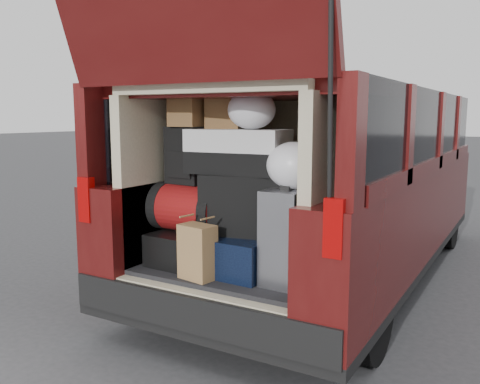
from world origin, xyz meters
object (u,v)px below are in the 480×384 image
object	(u,v)px
backpack	(187,155)
twotone_duffel	(238,151)
black_soft_case	(246,204)
red_duffel	(189,208)
kraft_bag	(197,252)
navy_hardshell	(244,252)
silver_roller	(290,236)
black_hardshell	(191,246)

from	to	relation	value
backpack	twotone_duffel	bearing A→B (deg)	7.26
black_soft_case	backpack	bearing A→B (deg)	169.51
twotone_duffel	black_soft_case	bearing A→B (deg)	-11.35
twotone_duffel	red_duffel	bearing A→B (deg)	-174.22
kraft_bag	navy_hardshell	bearing A→B (deg)	70.94
twotone_duffel	navy_hardshell	bearing A→B (deg)	-37.06
black_soft_case	twotone_duffel	size ratio (longest dim) A/B	0.85
silver_roller	twotone_duffel	size ratio (longest dim) A/B	0.90
black_soft_case	backpack	world-z (taller)	backpack
navy_hardshell	kraft_bag	distance (m)	0.35
black_hardshell	black_soft_case	world-z (taller)	black_soft_case
red_duffel	black_hardshell	bearing A→B (deg)	55.80
red_duffel	kraft_bag	bearing A→B (deg)	-46.69
kraft_bag	black_soft_case	size ratio (longest dim) A/B	0.63
kraft_bag	backpack	world-z (taller)	backpack
navy_hardshell	black_soft_case	size ratio (longest dim) A/B	1.02
red_duffel	backpack	size ratio (longest dim) A/B	1.25
kraft_bag	twotone_duffel	world-z (taller)	twotone_duffel
black_soft_case	kraft_bag	bearing A→B (deg)	-126.82
silver_roller	navy_hardshell	bearing A→B (deg)	173.20
silver_roller	kraft_bag	distance (m)	0.59
red_duffel	twotone_duffel	xyz separation A→B (m)	(0.36, 0.07, 0.40)
silver_roller	twotone_duffel	world-z (taller)	twotone_duffel
silver_roller	red_duffel	bearing A→B (deg)	-179.85
silver_roller	red_duffel	distance (m)	0.80
navy_hardshell	red_duffel	size ratio (longest dim) A/B	1.13
black_hardshell	silver_roller	bearing A→B (deg)	-1.48
navy_hardshell	backpack	xyz separation A→B (m)	(-0.48, 0.03, 0.62)
black_hardshell	red_duffel	size ratio (longest dim) A/B	1.12
navy_hardshell	kraft_bag	world-z (taller)	kraft_bag
black_hardshell	twotone_duffel	distance (m)	0.76
red_duffel	black_soft_case	size ratio (longest dim) A/B	0.91
black_hardshell	navy_hardshell	bearing A→B (deg)	3.83
navy_hardshell	kraft_bag	xyz separation A→B (m)	(-0.17, -0.30, 0.05)
kraft_bag	backpack	size ratio (longest dim) A/B	0.87
silver_roller	twotone_duffel	bearing A→B (deg)	169.21
black_hardshell	twotone_duffel	world-z (taller)	twotone_duffel
black_hardshell	backpack	bearing A→B (deg)	146.88
silver_roller	kraft_bag	bearing A→B (deg)	-153.03
black_soft_case	backpack	xyz separation A→B (m)	(-0.47, -0.01, 0.30)
navy_hardshell	twotone_duffel	xyz separation A→B (m)	(-0.07, 0.04, 0.66)
navy_hardshell	silver_roller	world-z (taller)	silver_roller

